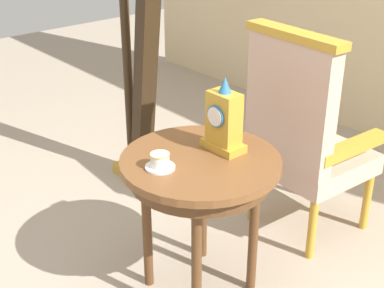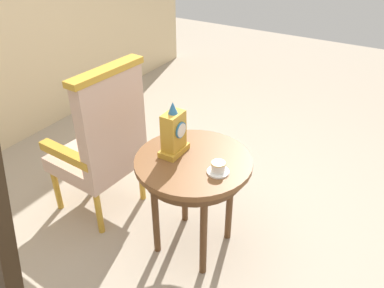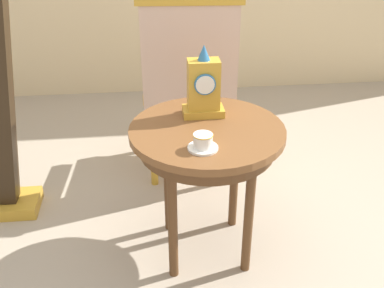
{
  "view_description": "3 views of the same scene",
  "coord_description": "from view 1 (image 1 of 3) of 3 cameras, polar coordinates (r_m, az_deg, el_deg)",
  "views": [
    {
      "loc": [
        1.51,
        -1.32,
        1.78
      ],
      "look_at": [
        -0.13,
        0.1,
        0.73
      ],
      "focal_mm": 51.86,
      "sensor_mm": 36.0,
      "label": 1
    },
    {
      "loc": [
        -1.67,
        -0.88,
        1.96
      ],
      "look_at": [
        0.01,
        0.13,
        0.74
      ],
      "focal_mm": 36.24,
      "sensor_mm": 36.0,
      "label": 2
    },
    {
      "loc": [
        -0.32,
        -1.71,
        1.62
      ],
      "look_at": [
        -0.11,
        0.21,
        0.54
      ],
      "focal_mm": 43.06,
      "sensor_mm": 36.0,
      "label": 3
    }
  ],
  "objects": [
    {
      "name": "side_table",
      "position": [
        2.41,
        0.87,
        -3.22
      ],
      "size": [
        0.7,
        0.7,
        0.69
      ],
      "color": "brown",
      "rests_on": "ground"
    },
    {
      "name": "harp",
      "position": [
        3.35,
        -5.35,
        7.67
      ],
      "size": [
        0.4,
        0.24,
        1.82
      ],
      "color": "gold",
      "rests_on": "ground"
    },
    {
      "name": "armchair",
      "position": [
        2.89,
        11.33,
        1.13
      ],
      "size": [
        0.58,
        0.57,
        1.14
      ],
      "color": "#CCA893",
      "rests_on": "ground"
    },
    {
      "name": "mantel_clock",
      "position": [
        2.4,
        3.28,
        2.36
      ],
      "size": [
        0.19,
        0.11,
        0.34
      ],
      "color": "gold",
      "rests_on": "side_table"
    },
    {
      "name": "teacup_left",
      "position": [
        2.28,
        -3.31,
        -1.82
      ],
      "size": [
        0.13,
        0.13,
        0.07
      ],
      "color": "white",
      "rests_on": "side_table"
    }
  ]
}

